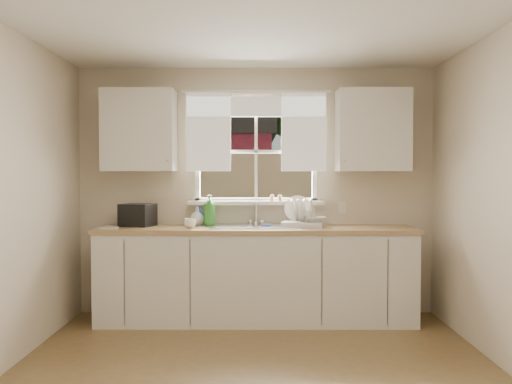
{
  "coord_description": "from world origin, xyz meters",
  "views": [
    {
      "loc": [
        0.01,
        -3.52,
        1.43
      ],
      "look_at": [
        0.0,
        1.65,
        1.25
      ],
      "focal_mm": 38.0,
      "sensor_mm": 36.0,
      "label": 1
    }
  ],
  "objects_px": {
    "dish_rack": "(303,219)",
    "cup": "(190,223)",
    "black_appliance": "(138,215)",
    "soap_bottle_a": "(209,210)"
  },
  "relations": [
    {
      "from": "soap_bottle_a",
      "to": "cup",
      "type": "distance_m",
      "value": 0.29
    },
    {
      "from": "cup",
      "to": "soap_bottle_a",
      "type": "bearing_deg",
      "value": 66.93
    },
    {
      "from": "cup",
      "to": "black_appliance",
      "type": "xyz_separation_m",
      "value": [
        -0.54,
        0.2,
        0.06
      ]
    },
    {
      "from": "cup",
      "to": "black_appliance",
      "type": "relative_size",
      "value": 0.39
    },
    {
      "from": "soap_bottle_a",
      "to": "cup",
      "type": "xyz_separation_m",
      "value": [
        -0.16,
        -0.22,
        -0.11
      ]
    },
    {
      "from": "dish_rack",
      "to": "black_appliance",
      "type": "height_order",
      "value": "dish_rack"
    },
    {
      "from": "dish_rack",
      "to": "soap_bottle_a",
      "type": "distance_m",
      "value": 0.92
    },
    {
      "from": "dish_rack",
      "to": "soap_bottle_a",
      "type": "height_order",
      "value": "soap_bottle_a"
    },
    {
      "from": "cup",
      "to": "black_appliance",
      "type": "bearing_deg",
      "value": 173.67
    },
    {
      "from": "dish_rack",
      "to": "cup",
      "type": "distance_m",
      "value": 1.09
    }
  ]
}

